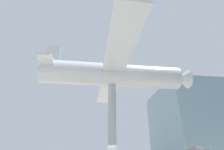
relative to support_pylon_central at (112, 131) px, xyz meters
name	(u,v)px	position (x,y,z in m)	size (l,w,h in m)	color
glass_pavilion_left	(213,129)	(-10.50, 15.42, 1.96)	(11.06, 14.85, 11.47)	#7593A3
support_pylon_central	(112,131)	(0.00, 0.00, 0.00)	(0.62, 0.62, 6.96)	#999EA3
suspended_airplane	(114,75)	(0.00, 0.20, 4.44)	(15.20, 12.70, 3.37)	#B2B7BC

